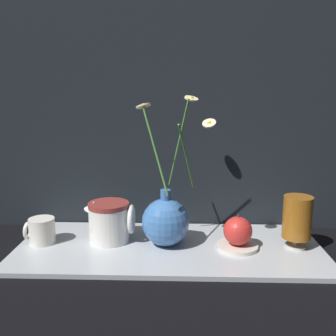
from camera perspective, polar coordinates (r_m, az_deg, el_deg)
name	(u,v)px	position (r m, az deg, el deg)	size (l,w,h in m)	color
ground_plane	(169,250)	(1.04, 0.17, -12.32)	(6.00, 6.00, 0.00)	black
shelf	(169,247)	(1.03, 0.17, -12.02)	(0.82, 0.34, 0.01)	#B2B7BC
backdrop_wall	(171,46)	(1.14, 0.49, 18.15)	(1.32, 0.02, 1.10)	black
vase_with_flowers	(166,220)	(1.01, -0.35, -7.95)	(0.20, 0.17, 0.40)	#3F72B7
yellow_mug	(41,231)	(1.09, -18.77, -9.04)	(0.08, 0.07, 0.07)	silver
ceramic_pitcher	(110,220)	(1.05, -8.84, -7.83)	(0.14, 0.11, 0.12)	white
tea_glass	(298,219)	(1.05, 19.15, -7.29)	(0.08, 0.08, 0.14)	silver
saucer_plate	(237,246)	(1.03, 10.49, -11.64)	(0.11, 0.11, 0.01)	silver
orange_fruit	(238,231)	(1.01, 10.58, -9.40)	(0.08, 0.08, 0.08)	red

